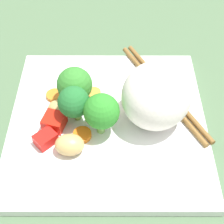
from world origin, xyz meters
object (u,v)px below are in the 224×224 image
(carrot_slice_1, at_px, (54,95))
(rice_mound, at_px, (156,96))
(broccoli_floret_0, at_px, (75,85))
(chopstick_pair, at_px, (163,90))
(square_plate, at_px, (108,122))

(carrot_slice_1, bearing_deg, rice_mound, 167.48)
(broccoli_floret_0, height_order, carrot_slice_1, broccoli_floret_0)
(broccoli_floret_0, distance_m, chopstick_pair, 0.13)
(square_plate, distance_m, rice_mound, 0.08)
(chopstick_pair, bearing_deg, rice_mound, 131.58)
(rice_mound, distance_m, chopstick_pair, 0.07)
(rice_mound, xyz_separation_m, carrot_slice_1, (0.15, -0.03, -0.04))
(square_plate, xyz_separation_m, carrot_slice_1, (0.08, -0.04, 0.01))
(rice_mound, height_order, carrot_slice_1, rice_mound)
(square_plate, relative_size, carrot_slice_1, 11.40)
(chopstick_pair, bearing_deg, square_plate, 94.86)
(broccoli_floret_0, bearing_deg, chopstick_pair, -167.56)
(square_plate, distance_m, carrot_slice_1, 0.09)
(chopstick_pair, bearing_deg, carrot_slice_1, 65.87)
(rice_mound, distance_m, broccoli_floret_0, 0.11)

